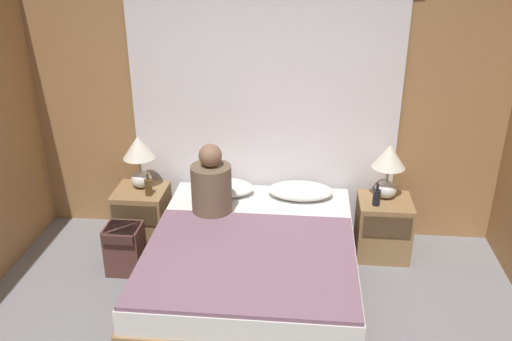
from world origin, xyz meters
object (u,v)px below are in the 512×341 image
at_px(lamp_left, 139,155).
at_px(beer_bottle_on_left_stand, 148,187).
at_px(nightstand_left, 142,216).
at_px(beer_bottle_on_right_stand, 377,197).
at_px(lamp_right, 388,164).
at_px(pillow_left, 222,187).
at_px(bed, 252,267).
at_px(nightstand_right, 383,227).
at_px(pillow_right, 301,191).
at_px(backpack_on_floor, 125,246).
at_px(person_left_in_bed, 211,186).

distance_m(lamp_left, beer_bottle_on_left_stand, 0.30).
bearing_deg(nightstand_left, beer_bottle_on_right_stand, -2.39).
height_order(lamp_left, lamp_right, same).
distance_m(lamp_left, pillow_left, 0.80).
xyz_separation_m(lamp_left, pillow_left, (0.74, -0.01, -0.28)).
xyz_separation_m(bed, nightstand_right, (1.10, 0.70, 0.02)).
relative_size(lamp_left, pillow_right, 0.86).
xyz_separation_m(lamp_left, backpack_on_floor, (-0.01, -0.56, -0.61)).
height_order(lamp_right, pillow_left, lamp_right).
distance_m(pillow_left, beer_bottle_on_left_stand, 0.65).
xyz_separation_m(lamp_right, beer_bottle_on_right_stand, (-0.09, -0.16, -0.24)).
height_order(lamp_right, pillow_right, lamp_right).
bearing_deg(person_left_in_bed, pillow_right, 26.97).
height_order(nightstand_right, person_left_in_bed, person_left_in_bed).
xyz_separation_m(nightstand_left, nightstand_right, (2.20, 0.00, 0.00)).
xyz_separation_m(bed, pillow_left, (-0.35, 0.76, 0.32)).
distance_m(nightstand_left, beer_bottle_on_right_stand, 2.13).
relative_size(pillow_right, beer_bottle_on_left_stand, 2.77).
bearing_deg(nightstand_right, lamp_left, 178.19).
distance_m(nightstand_left, beer_bottle_on_left_stand, 0.37).
bearing_deg(backpack_on_floor, nightstand_right, 12.58).
bearing_deg(lamp_right, backpack_on_floor, -165.71).
relative_size(pillow_right, beer_bottle_on_right_stand, 2.87).
relative_size(lamp_right, beer_bottle_on_left_stand, 2.37).
height_order(bed, lamp_right, lamp_right).
xyz_separation_m(nightstand_right, person_left_in_bed, (-1.48, -0.31, 0.49)).
relative_size(nightstand_right, lamp_right, 1.08).
distance_m(pillow_left, pillow_right, 0.71).
bearing_deg(lamp_right, nightstand_right, -90.00).
relative_size(bed, nightstand_right, 3.67).
xyz_separation_m(bed, nightstand_left, (-1.10, 0.70, 0.02)).
height_order(person_left_in_bed, beer_bottle_on_left_stand, person_left_in_bed).
relative_size(nightstand_right, beer_bottle_on_left_stand, 2.56).
distance_m(nightstand_right, lamp_left, 2.27).
bearing_deg(lamp_right, lamp_left, 180.00).
bearing_deg(beer_bottle_on_right_stand, nightstand_left, 177.61).
height_order(beer_bottle_on_left_stand, beer_bottle_on_right_stand, beer_bottle_on_left_stand).
xyz_separation_m(person_left_in_bed, backpack_on_floor, (-0.73, -0.18, -0.52)).
bearing_deg(nightstand_left, bed, -32.58).
distance_m(pillow_right, person_left_in_bed, 0.85).
bearing_deg(pillow_right, pillow_left, 180.00).
height_order(pillow_right, backpack_on_floor, pillow_right).
height_order(pillow_left, beer_bottle_on_left_stand, beer_bottle_on_left_stand).
distance_m(lamp_right, pillow_left, 1.48).
relative_size(lamp_right, person_left_in_bed, 0.80).
xyz_separation_m(bed, pillow_right, (0.35, 0.76, 0.32)).
height_order(nightstand_right, beer_bottle_on_left_stand, beer_bottle_on_left_stand).
xyz_separation_m(pillow_left, beer_bottle_on_left_stand, (-0.63, -0.15, 0.05)).
xyz_separation_m(pillow_right, beer_bottle_on_left_stand, (-1.34, -0.15, 0.05)).
relative_size(bed, beer_bottle_on_right_stand, 9.74).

